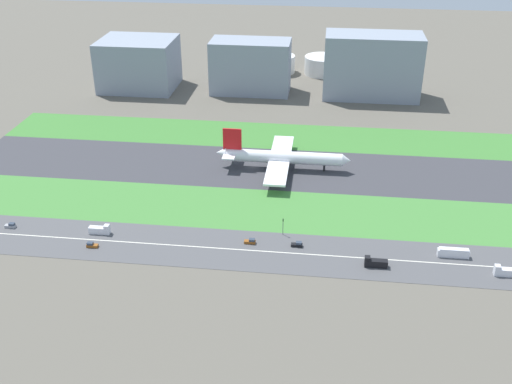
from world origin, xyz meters
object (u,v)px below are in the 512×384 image
at_px(airliner, 280,157).
at_px(office_tower, 372,66).
at_px(truck_2, 100,230).
at_px(fuel_tank_east, 377,66).
at_px(truck_0, 375,263).
at_px(traffic_light, 283,225).
at_px(fuel_tank_centre, 323,65).
at_px(car_0, 92,245).
at_px(bus_0, 453,253).
at_px(car_3, 250,241).
at_px(terminal_building, 139,64).
at_px(car_2, 297,244).
at_px(truck_1, 505,272).
at_px(hangar_building, 251,66).
at_px(car_1, 11,226).
at_px(fuel_tank_west, 279,64).

xyz_separation_m(airliner, office_tower, (47.81, 114.00, 13.62)).
distance_m(truck_2, fuel_tank_east, 257.09).
xyz_separation_m(truck_0, traffic_light, (-35.41, 17.99, 2.62)).
xyz_separation_m(office_tower, fuel_tank_centre, (-31.26, 45.00, -13.61)).
height_order(car_0, bus_0, bus_0).
bearing_deg(car_3, terminal_building, 118.22).
relative_size(car_2, truck_1, 0.52).
height_order(car_2, office_tower, office_tower).
bearing_deg(hangar_building, car_1, -112.35).
height_order(car_1, office_tower, office_tower).
bearing_deg(car_2, truck_0, -18.93).
bearing_deg(traffic_light, car_1, -175.86).
height_order(terminal_building, fuel_tank_east, terminal_building).
relative_size(truck_1, traffic_light, 1.17).
relative_size(car_2, traffic_light, 0.61).
bearing_deg(truck_1, fuel_tank_east, -81.98).
xyz_separation_m(bus_0, office_tower, (-23.25, 182.00, 18.03)).
bearing_deg(truck_0, airliner, -61.89).
height_order(car_0, car_1, same).
bearing_deg(truck_1, airliner, -41.67).
bearing_deg(bus_0, truck_2, 180.00).
bearing_deg(truck_0, truck_2, -5.29).
xyz_separation_m(car_1, fuel_tank_west, (89.79, 227.00, 5.21)).
relative_size(airliner, fuel_tank_east, 2.94).
distance_m(car_2, car_1, 116.57).
xyz_separation_m(car_2, traffic_light, (-6.25, 7.99, 3.37)).
distance_m(office_tower, fuel_tank_centre, 56.46).
bearing_deg(traffic_light, car_0, -166.04).
xyz_separation_m(truck_1, car_1, (-191.70, 10.00, -0.75)).
xyz_separation_m(truck_1, car_0, (-153.79, 0.00, -0.75)).
xyz_separation_m(car_0, truck_0, (107.82, -0.00, 0.75)).
relative_size(fuel_tank_centre, fuel_tank_east, 1.17).
bearing_deg(truck_1, office_tower, -78.28).
distance_m(terminal_building, fuel_tank_centre, 128.50).
relative_size(truck_1, terminal_building, 0.17).
xyz_separation_m(car_2, truck_0, (29.16, -10.00, 0.75)).
bearing_deg(hangar_building, fuel_tank_west, 71.61).
bearing_deg(car_2, fuel_tank_east, 79.59).
relative_size(office_tower, fuel_tank_west, 2.73).
height_order(car_3, office_tower, office_tower).
height_order(hangar_building, fuel_tank_east, hangar_building).
relative_size(terminal_building, office_tower, 0.80).
distance_m(airliner, terminal_building, 154.23).
bearing_deg(car_3, truck_0, -11.91).
relative_size(truck_2, truck_0, 1.00).
xyz_separation_m(car_1, traffic_light, (110.32, 7.99, 3.37)).
height_order(fuel_tank_west, fuel_tank_centre, fuel_tank_centre).
distance_m(truck_1, bus_0, 19.35).
height_order(airliner, office_tower, office_tower).
distance_m(bus_0, office_tower, 184.36).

